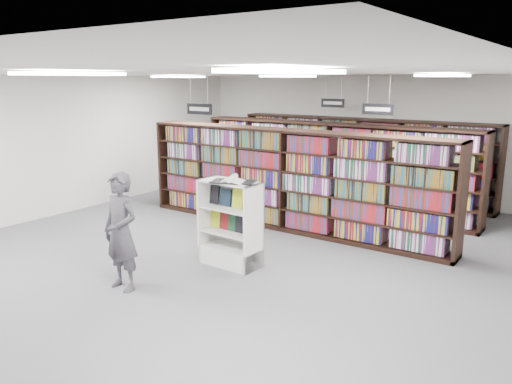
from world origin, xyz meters
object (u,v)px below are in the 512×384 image
Objects in this scene: endcap_display at (232,237)px; shopper at (121,232)px; open_book at (233,180)px; bookshelf_row_near at (287,180)px.

shopper is (-0.71, -1.76, 0.41)m from endcap_display.
endcap_display is 0.82× the size of shopper.
open_book is 0.45× the size of shopper.
bookshelf_row_near is 4.80× the size of endcap_display.
bookshelf_row_near is 4.11m from shopper.
open_book reaches higher than endcap_display.
shopper is at bearing -109.80° from endcap_display.
bookshelf_row_near is 2.42m from endcap_display.
bookshelf_row_near is 3.92× the size of shopper.
bookshelf_row_near reaches higher than shopper.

